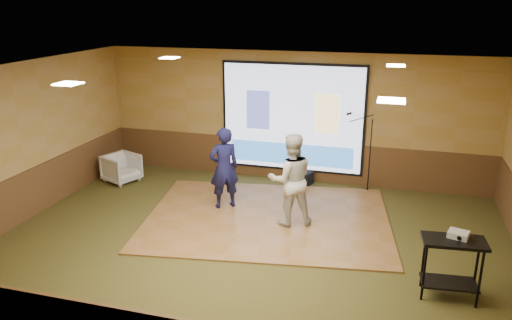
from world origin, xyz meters
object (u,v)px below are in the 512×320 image
(duffel_bag, at_px, (301,177))
(projector_screen, at_px, (292,119))
(projector, at_px, (458,234))
(banquet_chair, at_px, (122,168))
(player_right, at_px, (291,180))
(mic_stand, at_px, (366,171))
(player_left, at_px, (224,168))
(dance_floor, at_px, (268,218))
(av_table, at_px, (452,258))

(duffel_bag, bearing_deg, projector_screen, 146.80)
(projector, bearing_deg, banquet_chair, 175.18)
(projector, distance_m, banquet_chair, 7.63)
(player_right, distance_m, duffel_bag, 2.38)
(mic_stand, bearing_deg, player_left, -129.21)
(dance_floor, bearing_deg, av_table, -30.67)
(mic_stand, relative_size, banquet_chair, 2.47)
(player_right, height_order, banquet_chair, player_right)
(projector_screen, height_order, duffel_bag, projector_screen)
(player_left, distance_m, mic_stand, 3.23)
(player_right, height_order, duffel_bag, player_right)
(duffel_bag, bearing_deg, player_left, -124.22)
(projector_screen, bearing_deg, dance_floor, -89.27)
(projector_screen, relative_size, mic_stand, 1.86)
(av_table, distance_m, banquet_chair, 7.60)
(dance_floor, distance_m, projector, 3.81)
(player_left, relative_size, projector, 6.24)
(player_right, bearing_deg, mic_stand, -144.68)
(av_table, bearing_deg, duffel_bag, 126.27)
(dance_floor, xyz_separation_m, av_table, (3.17, -1.88, 0.61))
(projector, bearing_deg, player_left, 171.30)
(mic_stand, bearing_deg, projector, -49.98)
(player_left, bearing_deg, projector, 118.17)
(player_left, xyz_separation_m, player_right, (1.46, -0.42, 0.05))
(mic_stand, bearing_deg, av_table, -51.13)
(projector, bearing_deg, av_table, -101.25)
(dance_floor, distance_m, av_table, 3.74)
(player_right, relative_size, projector, 6.57)
(player_right, distance_m, av_table, 3.22)
(player_left, bearing_deg, mic_stand, 176.68)
(dance_floor, height_order, banquet_chair, banquet_chair)
(player_right, bearing_deg, projector_screen, -102.74)
(av_table, xyz_separation_m, banquet_chair, (-6.99, 2.96, -0.30))
(player_left, distance_m, player_right, 1.52)
(projector, height_order, mic_stand, mic_stand)
(player_right, relative_size, mic_stand, 0.98)
(projector_screen, relative_size, player_right, 1.89)
(dance_floor, bearing_deg, projector, -28.98)
(dance_floor, height_order, projector, projector)
(projector_screen, xyz_separation_m, banquet_chair, (-3.78, -1.20, -1.14))
(projector_screen, height_order, player_right, projector_screen)
(projector_screen, distance_m, av_table, 5.32)
(dance_floor, relative_size, player_left, 2.79)
(mic_stand, xyz_separation_m, banquet_chair, (-5.54, -0.91, -0.16))
(player_left, bearing_deg, dance_floor, 128.86)
(projector_screen, distance_m, mic_stand, 2.03)
(projector_screen, height_order, player_left, projector_screen)
(player_right, distance_m, banquet_chair, 4.50)
(player_right, relative_size, av_table, 1.93)
(av_table, xyz_separation_m, mic_stand, (-1.45, 3.88, -0.14))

